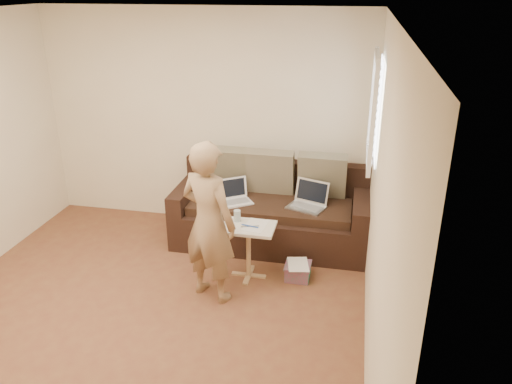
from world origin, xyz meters
TOP-DOWN VIEW (x-y plane):
  - floor at (0.00, 0.00)m, footprint 4.50×4.50m
  - ceiling at (0.00, 0.00)m, footprint 4.50×4.50m
  - wall_back at (0.00, 2.25)m, footprint 4.00×0.00m
  - wall_right at (2.00, 0.00)m, footprint 0.00×4.50m
  - window_blinds at (1.95, 1.50)m, footprint 0.12×0.88m
  - sofa at (0.90, 1.77)m, footprint 2.20×0.95m
  - pillow_left at (0.30, 2.01)m, footprint 0.55×0.29m
  - pillow_mid at (0.85, 1.99)m, footprint 0.55×0.27m
  - pillow_right at (1.45, 2.00)m, footprint 0.55×0.28m
  - laptop_silver at (1.31, 1.67)m, footprint 0.47×0.40m
  - laptop_white at (0.51, 1.64)m, footprint 0.44×0.41m
  - person at (0.52, 0.59)m, footprint 0.68×0.57m
  - side_table at (0.81, 0.98)m, footprint 0.53×0.37m
  - drinking_glass at (0.67, 1.07)m, footprint 0.07×0.07m
  - scissors at (0.83, 0.97)m, footprint 0.19×0.12m
  - paper_on_table at (0.88, 1.01)m, footprint 0.25×0.33m
  - striped_box at (1.31, 1.05)m, footprint 0.26×0.26m

SIDE VIEW (x-z plane):
  - floor at x=0.00m, z-range 0.00..0.00m
  - striped_box at x=1.31m, z-range 0.00..0.17m
  - side_table at x=0.81m, z-range 0.00..0.58m
  - sofa at x=0.90m, z-range 0.00..0.85m
  - laptop_silver at x=1.31m, z-range 0.39..0.65m
  - laptop_white at x=0.51m, z-range 0.39..0.65m
  - paper_on_table at x=0.88m, z-range 0.58..0.59m
  - scissors at x=0.83m, z-range 0.58..0.60m
  - drinking_glass at x=0.67m, z-range 0.58..0.70m
  - person at x=0.52m, z-range 0.00..1.58m
  - pillow_left at x=0.30m, z-range 0.51..1.07m
  - pillow_mid at x=0.85m, z-range 0.51..1.07m
  - pillow_right at x=1.45m, z-range 0.51..1.07m
  - wall_back at x=0.00m, z-range -0.70..3.30m
  - wall_right at x=2.00m, z-range -0.95..3.55m
  - window_blinds at x=1.95m, z-range 1.16..2.24m
  - ceiling at x=0.00m, z-range 2.60..2.60m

